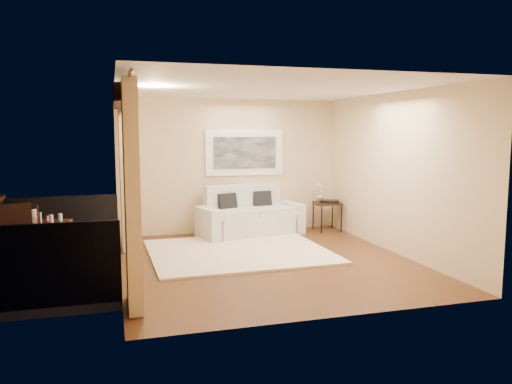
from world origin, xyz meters
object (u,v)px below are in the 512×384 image
object	(u,v)px
side_table	(327,205)
ice_bucket	(31,215)
balcony_chair_near	(16,236)
orchid	(320,191)
bistro_table	(45,228)
sofa	(249,217)
balcony_chair_far	(28,230)

from	to	relation	value
side_table	ice_bucket	bearing A→B (deg)	-163.57
balcony_chair_near	ice_bucket	world-z (taller)	balcony_chair_near
orchid	balcony_chair_near	world-z (taller)	balcony_chair_near
bistro_table	ice_bucket	size ratio (longest dim) A/B	3.69
side_table	ice_bucket	world-z (taller)	ice_bucket
sofa	side_table	size ratio (longest dim) A/B	3.37
balcony_chair_far	ice_bucket	distance (m)	0.60
side_table	balcony_chair_near	world-z (taller)	balcony_chair_near
bistro_table	sofa	bearing A→B (deg)	26.60
balcony_chair_near	ice_bucket	xyz separation A→B (m)	(0.16, 0.33, 0.23)
balcony_chair_far	side_table	bearing A→B (deg)	-156.68
orchid	balcony_chair_far	bearing A→B (deg)	-167.25
sofa	balcony_chair_far	distance (m)	4.06
side_table	orchid	distance (m)	0.33
sofa	bistro_table	distance (m)	3.99
orchid	balcony_chair_far	xyz separation A→B (m)	(-5.42, -1.23, -0.27)
side_table	balcony_chair_far	world-z (taller)	balcony_chair_far
bistro_table	balcony_chair_far	xyz separation A→B (m)	(-0.33, 0.60, -0.12)
balcony_chair_far	balcony_chair_near	xyz separation A→B (m)	(-0.03, -0.83, 0.07)
side_table	orchid	bearing A→B (deg)	131.67
sofa	side_table	xyz separation A→B (m)	(1.65, -0.09, 0.19)
sofa	orchid	distance (m)	1.61
ice_bucket	orchid	bearing A→B (deg)	18.08
sofa	bistro_table	size ratio (longest dim) A/B	2.96
bistro_table	ice_bucket	distance (m)	0.28
sofa	orchid	bearing A→B (deg)	-10.48
sofa	ice_bucket	size ratio (longest dim) A/B	10.90
balcony_chair_far	orchid	bearing A→B (deg)	-155.11
balcony_chair_near	bistro_table	bearing A→B (deg)	18.54
orchid	bistro_table	world-z (taller)	orchid
balcony_chair_near	ice_bucket	bearing A→B (deg)	49.33
sofa	side_table	bearing A→B (deg)	-15.18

